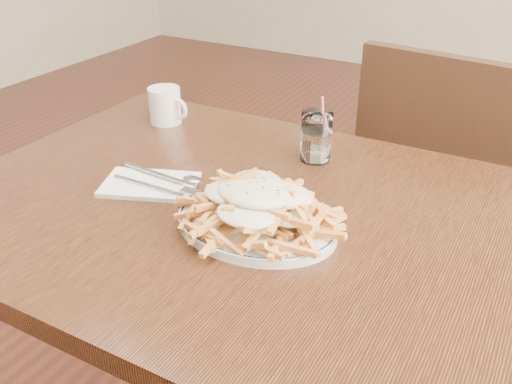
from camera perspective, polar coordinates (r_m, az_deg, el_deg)
The scene contains 8 objects.
table at distance 1.05m, azimuth 0.96°, elevation -5.57°, with size 1.20×0.80×0.75m.
chair_far at distance 1.66m, azimuth 17.83°, elevation 0.41°, with size 0.48×0.48×0.91m.
fries_plate at distance 0.96m, azimuth 0.00°, elevation -3.17°, with size 0.34×0.31×0.02m.
loaded_fries at distance 0.93m, azimuth 0.00°, elevation -0.60°, with size 0.30×0.27×0.08m.
napkin at distance 1.11m, azimuth -10.56°, elevation 0.75°, with size 0.18×0.11×0.01m, color white.
cutlery at distance 1.11m, azimuth -10.42°, elevation 1.23°, with size 0.21×0.07×0.01m.
water_glass at distance 1.19m, azimuth 6.03°, elevation 5.29°, with size 0.06×0.06×0.14m.
coffee_mug at distance 1.40m, azimuth -9.04°, elevation 8.54°, with size 0.11×0.08×0.09m.
Camera 1 is at (0.41, -0.77, 1.26)m, focal length 40.00 mm.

